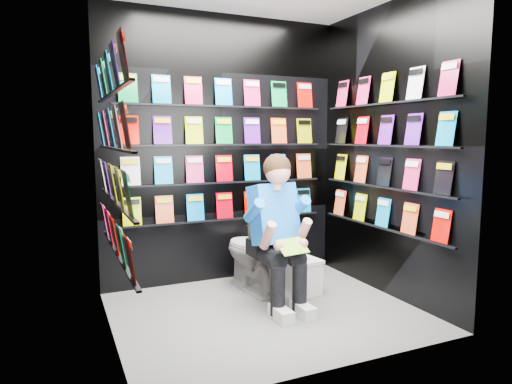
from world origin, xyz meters
name	(u,v)px	position (x,y,z in m)	size (l,w,h in m)	color
floor	(266,312)	(0.00, 0.00, 0.00)	(2.40, 2.40, 0.00)	slate
wall_back	(223,150)	(0.00, 1.00, 1.30)	(2.40, 0.04, 2.60)	black
wall_front	(339,159)	(0.00, -1.00, 1.30)	(2.40, 0.04, 2.60)	black
wall_left	(107,156)	(-1.20, 0.00, 1.30)	(0.04, 2.00, 2.60)	black
wall_right	(388,151)	(1.20, 0.00, 1.30)	(0.04, 2.00, 2.60)	black
comics_back	(224,149)	(0.00, 0.97, 1.31)	(2.10, 0.06, 1.37)	#E70900
comics_left	(111,155)	(-1.17, 0.00, 1.31)	(0.06, 1.70, 1.37)	#E70900
comics_right	(385,151)	(1.17, 0.00, 1.31)	(0.06, 1.70, 1.37)	#E70900
toilet	(255,251)	(0.14, 0.55, 0.37)	(0.42, 0.75, 0.73)	white
longbox	(301,276)	(0.52, 0.34, 0.15)	(0.21, 0.39, 0.29)	silver
longbox_lid	(301,259)	(0.52, 0.34, 0.31)	(0.23, 0.41, 0.03)	silver
reader	(273,216)	(0.14, 0.17, 0.77)	(0.52, 0.75, 1.39)	blue
held_comic	(292,246)	(0.14, -0.18, 0.58)	(0.24, 0.01, 0.17)	green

